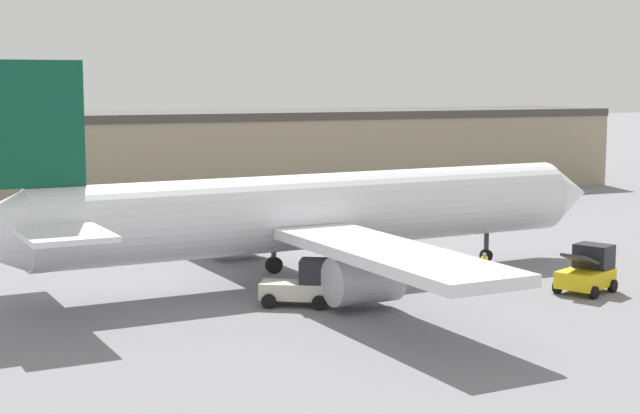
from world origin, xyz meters
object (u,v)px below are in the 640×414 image
at_px(baggage_tug, 303,285).
at_px(belt_loader_truck, 588,271).
at_px(ground_crew_worker, 484,267).
at_px(airplane, 304,214).

relative_size(baggage_tug, belt_loader_truck, 1.03).
bearing_deg(baggage_tug, belt_loader_truck, 19.63).
relative_size(ground_crew_worker, baggage_tug, 0.46).
height_order(baggage_tug, belt_loader_truck, belt_loader_truck).
height_order(ground_crew_worker, belt_loader_truck, belt_loader_truck).
height_order(airplane, ground_crew_worker, airplane).
distance_m(ground_crew_worker, belt_loader_truck, 5.12).
bearing_deg(airplane, belt_loader_truck, -38.21).
distance_m(baggage_tug, belt_loader_truck, 14.25).
distance_m(airplane, ground_crew_worker, 9.58).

